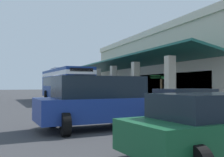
% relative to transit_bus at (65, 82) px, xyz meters
% --- Properties ---
extents(ground, '(120.00, 120.00, 0.00)m').
position_rel_transit_bus_xyz_m(ground, '(1.90, 7.33, -1.85)').
color(ground, '#38383A').
extents(curb_strip, '(31.12, 0.50, 0.12)m').
position_rel_transit_bus_xyz_m(curb_strip, '(1.11, 3.94, -1.79)').
color(curb_strip, '#9E998E').
rests_on(curb_strip, ground).
extents(plaza_building, '(26.23, 15.32, 6.98)m').
position_rel_transit_bus_xyz_m(plaza_building, '(1.11, 13.56, 1.64)').
color(plaza_building, beige).
rests_on(plaza_building, ground).
extents(transit_bus, '(11.34, 3.24, 3.34)m').
position_rel_transit_bus_xyz_m(transit_bus, '(0.00, 0.00, 0.00)').
color(transit_bus, navy).
rests_on(transit_bus, ground).
extents(parked_sedan_red, '(2.76, 4.57, 1.47)m').
position_rel_transit_bus_xyz_m(parked_sedan_red, '(16.38, 2.52, -1.10)').
color(parked_sedan_red, maroon).
rests_on(parked_sedan_red, ground).
extents(parked_suv_blue, '(2.94, 4.93, 1.97)m').
position_rel_transit_bus_xyz_m(parked_suv_blue, '(16.84, -1.77, -0.84)').
color(parked_suv_blue, navy).
rests_on(parked_suv_blue, ground).
extents(parked_sedan_green, '(2.81, 4.60, 1.47)m').
position_rel_transit_bus_xyz_m(parked_sedan_green, '(21.66, -0.61, -1.10)').
color(parked_sedan_green, '#195933').
rests_on(parked_sedan_green, ground).
extents(pedestrian, '(0.58, 0.45, 1.72)m').
position_rel_transit_bus_xyz_m(pedestrian, '(8.91, 0.26, -0.88)').
color(pedestrian, navy).
rests_on(pedestrian, ground).
extents(potted_palm, '(1.49, 1.72, 2.34)m').
position_rel_transit_bus_xyz_m(potted_palm, '(9.53, 5.23, -1.32)').
color(potted_palm, '#4C4742').
rests_on(potted_palm, ground).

